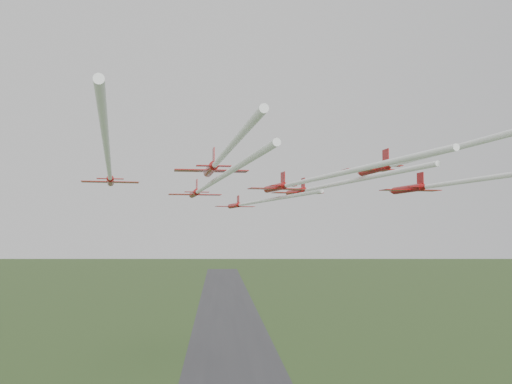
{
  "coord_description": "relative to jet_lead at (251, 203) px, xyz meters",
  "views": [
    {
      "loc": [
        -6.16,
        -98.61,
        51.24
      ],
      "look_at": [
        0.32,
        -1.94,
        57.65
      ],
      "focal_mm": 40.0,
      "sensor_mm": 36.0,
      "label": 1
    }
  ],
  "objects": [
    {
      "name": "jet_row4_right",
      "position": [
        16.86,
        -37.92,
        3.45
      ],
      "size": [
        10.41,
        50.5,
        2.81
      ],
      "rotation": [
        0.0,
        0.0,
        0.12
      ],
      "color": "#9E1111"
    },
    {
      "name": "jet_row2_right",
      "position": [
        10.68,
        -11.29,
        2.08
      ],
      "size": [
        13.6,
        53.04,
        2.81
      ],
      "rotation": [
        0.0,
        0.0,
        0.18
      ],
      "color": "#9E1111"
    },
    {
      "name": "jet_row3_left",
      "position": [
        -18.91,
        -36.01,
        2.31
      ],
      "size": [
        14.69,
        64.2,
        2.48
      ],
      "rotation": [
        0.0,
        0.0,
        0.17
      ],
      "color": "#9E1111"
    },
    {
      "name": "jet_row3_right",
      "position": [
        27.41,
        -26.61,
        1.74
      ],
      "size": [
        13.87,
        59.42,
        2.94
      ],
      "rotation": [
        0.0,
        0.0,
        0.16
      ],
      "color": "#9E1111"
    },
    {
      "name": "jet_row2_left",
      "position": [
        -7.78,
        -18.24,
        1.63
      ],
      "size": [
        13.69,
        68.53,
        2.83
      ],
      "rotation": [
        0.0,
        0.0,
        0.14
      ],
      "color": "#9E1111"
    },
    {
      "name": "jet_lead",
      "position": [
        0.0,
        0.0,
        0.0
      ],
      "size": [
        13.95,
        51.3,
        2.38
      ],
      "rotation": [
        0.0,
        0.0,
        0.21
      ],
      "color": "#9E1111"
    },
    {
      "name": "jet_row3_mid",
      "position": [
        5.42,
        -27.61,
        1.6
      ],
      "size": [
        14.54,
        50.83,
        2.66
      ],
      "rotation": [
        0.0,
        0.0,
        0.22
      ],
      "color": "#9E1111"
    },
    {
      "name": "runway",
      "position": [
        0.15,
        194.49,
        -56.12
      ],
      "size": [
        38.0,
        900.0,
        0.04
      ],
      "primitive_type": "cube",
      "color": "#343437",
      "rests_on": "ground"
    },
    {
      "name": "jet_row4_left",
      "position": [
        -6.1,
        -36.05,
        3.22
      ],
      "size": [
        10.05,
        46.43,
        2.95
      ],
      "rotation": [
        0.0,
        0.0,
        0.1
      ],
      "color": "#9E1111"
    }
  ]
}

